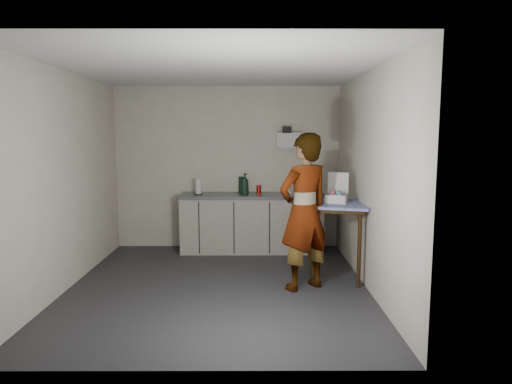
{
  "coord_description": "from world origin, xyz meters",
  "views": [
    {
      "loc": [
        0.44,
        -5.38,
        1.86
      ],
      "look_at": [
        0.46,
        0.45,
        1.1
      ],
      "focal_mm": 32.0,
      "sensor_mm": 36.0,
      "label": 1
    }
  ],
  "objects_px": {
    "standing_man": "(304,212)",
    "bakery_box": "(337,196)",
    "kitchen_counter": "(252,224)",
    "soap_bottle": "(245,184)",
    "dark_bottle": "(241,185)",
    "paper_towel": "(198,187)",
    "dish_rack": "(301,190)",
    "soda_can": "(259,190)",
    "side_table": "(338,213)"
  },
  "relations": [
    {
      "from": "paper_towel",
      "to": "dish_rack",
      "type": "relative_size",
      "value": 0.65
    },
    {
      "from": "soda_can",
      "to": "dark_bottle",
      "type": "distance_m",
      "value": 0.29
    },
    {
      "from": "standing_man",
      "to": "soda_can",
      "type": "bearing_deg",
      "value": -105.58
    },
    {
      "from": "side_table",
      "to": "dish_rack",
      "type": "xyz_separation_m",
      "value": [
        -0.32,
        1.44,
        0.11
      ]
    },
    {
      "from": "side_table",
      "to": "paper_towel",
      "type": "height_order",
      "value": "paper_towel"
    },
    {
      "from": "dish_rack",
      "to": "bakery_box",
      "type": "bearing_deg",
      "value": -77.3
    },
    {
      "from": "dish_rack",
      "to": "side_table",
      "type": "bearing_deg",
      "value": -77.36
    },
    {
      "from": "soap_bottle",
      "to": "bakery_box",
      "type": "xyz_separation_m",
      "value": [
        1.19,
        -1.25,
        -0.01
      ]
    },
    {
      "from": "soap_bottle",
      "to": "dish_rack",
      "type": "xyz_separation_m",
      "value": [
        0.88,
        0.13,
        -0.1
      ]
    },
    {
      "from": "soda_can",
      "to": "dish_rack",
      "type": "height_order",
      "value": "dish_rack"
    },
    {
      "from": "side_table",
      "to": "soap_bottle",
      "type": "bearing_deg",
      "value": 146.82
    },
    {
      "from": "dish_rack",
      "to": "paper_towel",
      "type": "bearing_deg",
      "value": -176.88
    },
    {
      "from": "standing_man",
      "to": "dish_rack",
      "type": "relative_size",
      "value": 4.89
    },
    {
      "from": "side_table",
      "to": "kitchen_counter",
      "type": "bearing_deg",
      "value": 142.33
    },
    {
      "from": "kitchen_counter",
      "to": "standing_man",
      "type": "height_order",
      "value": "standing_man"
    },
    {
      "from": "soap_bottle",
      "to": "dark_bottle",
      "type": "height_order",
      "value": "soap_bottle"
    },
    {
      "from": "kitchen_counter",
      "to": "bakery_box",
      "type": "relative_size",
      "value": 6.03
    },
    {
      "from": "soap_bottle",
      "to": "standing_man",
      "type": "bearing_deg",
      "value": -66.35
    },
    {
      "from": "kitchen_counter",
      "to": "dark_bottle",
      "type": "relative_size",
      "value": 8.37
    },
    {
      "from": "standing_man",
      "to": "soda_can",
      "type": "height_order",
      "value": "standing_man"
    },
    {
      "from": "standing_man",
      "to": "dish_rack",
      "type": "bearing_deg",
      "value": -126.42
    },
    {
      "from": "side_table",
      "to": "soap_bottle",
      "type": "height_order",
      "value": "soap_bottle"
    },
    {
      "from": "standing_man",
      "to": "paper_towel",
      "type": "bearing_deg",
      "value": -81.57
    },
    {
      "from": "kitchen_counter",
      "to": "soap_bottle",
      "type": "height_order",
      "value": "soap_bottle"
    },
    {
      "from": "dark_bottle",
      "to": "paper_towel",
      "type": "height_order",
      "value": "dark_bottle"
    },
    {
      "from": "dish_rack",
      "to": "bakery_box",
      "type": "distance_m",
      "value": 1.42
    },
    {
      "from": "kitchen_counter",
      "to": "paper_towel",
      "type": "xyz_separation_m",
      "value": [
        -0.83,
        -0.04,
        0.6
      ]
    },
    {
      "from": "standing_man",
      "to": "bakery_box",
      "type": "height_order",
      "value": "standing_man"
    },
    {
      "from": "standing_man",
      "to": "bakery_box",
      "type": "bearing_deg",
      "value": -168.7
    },
    {
      "from": "kitchen_counter",
      "to": "paper_towel",
      "type": "bearing_deg",
      "value": -176.94
    },
    {
      "from": "dark_bottle",
      "to": "bakery_box",
      "type": "xyz_separation_m",
      "value": [
        1.26,
        -1.43,
        0.02
      ]
    },
    {
      "from": "side_table",
      "to": "soap_bottle",
      "type": "distance_m",
      "value": 1.8
    },
    {
      "from": "soda_can",
      "to": "bakery_box",
      "type": "xyz_separation_m",
      "value": [
        0.98,
        -1.36,
        0.09
      ]
    },
    {
      "from": "soap_bottle",
      "to": "paper_towel",
      "type": "bearing_deg",
      "value": 176.4
    },
    {
      "from": "bakery_box",
      "to": "dish_rack",
      "type": "bearing_deg",
      "value": 119.65
    },
    {
      "from": "soda_can",
      "to": "side_table",
      "type": "bearing_deg",
      "value": -55.1
    },
    {
      "from": "side_table",
      "to": "soda_can",
      "type": "distance_m",
      "value": 1.74
    },
    {
      "from": "side_table",
      "to": "bakery_box",
      "type": "relative_size",
      "value": 2.65
    },
    {
      "from": "dark_bottle",
      "to": "soap_bottle",
      "type": "bearing_deg",
      "value": -70.03
    },
    {
      "from": "soap_bottle",
      "to": "dish_rack",
      "type": "height_order",
      "value": "soap_bottle"
    },
    {
      "from": "kitchen_counter",
      "to": "dish_rack",
      "type": "distance_m",
      "value": 0.95
    },
    {
      "from": "side_table",
      "to": "soda_can",
      "type": "height_order",
      "value": "soda_can"
    },
    {
      "from": "kitchen_counter",
      "to": "side_table",
      "type": "bearing_deg",
      "value": -51.87
    },
    {
      "from": "soda_can",
      "to": "paper_towel",
      "type": "height_order",
      "value": "paper_towel"
    },
    {
      "from": "standing_man",
      "to": "paper_towel",
      "type": "height_order",
      "value": "standing_man"
    },
    {
      "from": "standing_man",
      "to": "dark_bottle",
      "type": "distance_m",
      "value": 2.02
    },
    {
      "from": "dish_rack",
      "to": "dark_bottle",
      "type": "bearing_deg",
      "value": 177.46
    },
    {
      "from": "side_table",
      "to": "bakery_box",
      "type": "height_order",
      "value": "bakery_box"
    },
    {
      "from": "soda_can",
      "to": "soap_bottle",
      "type": "bearing_deg",
      "value": -153.03
    },
    {
      "from": "paper_towel",
      "to": "dark_bottle",
      "type": "bearing_deg",
      "value": 11.1
    }
  ]
}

